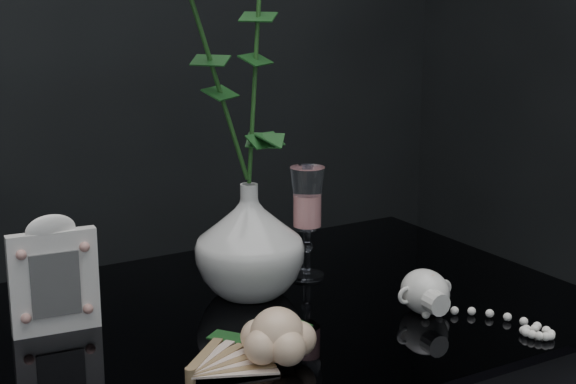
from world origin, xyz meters
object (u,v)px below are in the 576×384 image
pearl_jar (425,290)px  loose_rose (277,336)px  vase (250,240)px  picture_frame (54,274)px  wine_glass (307,223)px

pearl_jar → loose_rose: bearing=-167.3°
vase → picture_frame: vase is taller
wine_glass → picture_frame: wine_glass is taller
pearl_jar → wine_glass: bearing=111.2°
wine_glass → picture_frame: size_ratio=1.09×
loose_rose → wine_glass: bearing=71.6°
wine_glass → pearl_jar: 0.21m
vase → wine_glass: size_ratio=0.95×
vase → wine_glass: (0.11, 0.02, 0.00)m
wine_glass → pearl_jar: (0.06, -0.20, -0.05)m
pearl_jar → picture_frame: bearing=161.5°
loose_rose → pearl_jar: 0.25m
loose_rose → pearl_jar: size_ratio=0.90×
loose_rose → pearl_jar: loose_rose is taller
wine_glass → picture_frame: 0.38m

